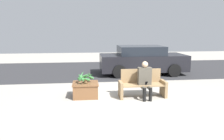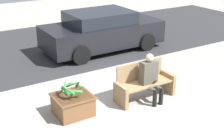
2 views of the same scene
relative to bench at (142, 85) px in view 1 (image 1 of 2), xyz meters
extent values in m
plane|color=#9E998E|center=(-0.18, -0.39, -0.40)|extent=(30.00, 30.00, 0.00)
cube|color=#2D2D30|center=(-0.18, 5.17, -0.40)|extent=(20.00, 6.00, 0.01)
cube|color=#8C704C|center=(-0.72, -0.06, -0.13)|extent=(0.09, 0.54, 0.53)
cube|color=#8C704C|center=(0.72, -0.06, -0.13)|extent=(0.09, 0.54, 0.53)
cube|color=#8C704C|center=(0.00, -0.06, 0.01)|extent=(1.35, 0.50, 0.04)
cube|color=#8C704C|center=(0.00, 0.19, 0.26)|extent=(1.35, 0.04, 0.46)
cube|color=#4C473D|center=(0.05, -0.10, 0.31)|extent=(0.42, 0.22, 0.56)
sphere|color=tan|center=(0.05, -0.12, 0.69)|extent=(0.20, 0.20, 0.20)
cylinder|color=#4C473D|center=(-0.05, -0.30, -0.02)|extent=(0.11, 0.40, 0.11)
cylinder|color=#4C473D|center=(0.14, -0.30, -0.02)|extent=(0.11, 0.40, 0.11)
cylinder|color=black|center=(-0.05, -0.50, -0.19)|extent=(0.10, 0.10, 0.43)
cylinder|color=black|center=(0.14, -0.50, -0.19)|extent=(0.10, 0.10, 0.43)
cube|color=black|center=(0.05, -0.33, 0.13)|extent=(0.07, 0.09, 0.12)
cube|color=brown|center=(-1.85, 0.18, -0.16)|extent=(0.78, 0.73, 0.47)
cube|color=brown|center=(-1.85, 0.18, 0.05)|extent=(0.83, 0.78, 0.04)
cylinder|color=brown|center=(-1.85, 0.18, 0.14)|extent=(0.13, 0.13, 0.14)
cone|color=#387F3D|center=(-1.71, 0.15, 0.34)|extent=(0.15, 0.34, 0.31)
cone|color=#387F3D|center=(-1.73, 0.31, 0.27)|extent=(0.34, 0.30, 0.20)
cone|color=#387F3D|center=(-1.85, 0.35, 0.28)|extent=(0.38, 0.10, 0.21)
cone|color=#387F3D|center=(-1.98, 0.27, 0.32)|extent=(0.27, 0.34, 0.28)
cone|color=#387F3D|center=(-2.02, 0.16, 0.28)|extent=(0.12, 0.39, 0.20)
cone|color=#387F3D|center=(-1.99, 0.08, 0.28)|extent=(0.27, 0.36, 0.22)
cone|color=#387F3D|center=(-1.89, 0.00, 0.26)|extent=(0.39, 0.16, 0.17)
cone|color=#387F3D|center=(-1.70, 0.09, 0.29)|extent=(0.26, 0.36, 0.22)
cube|color=black|center=(0.98, 3.76, 0.19)|extent=(4.20, 1.80, 0.77)
cube|color=black|center=(0.88, 3.76, 0.79)|extent=(2.19, 1.66, 0.43)
cylinder|color=black|center=(2.28, 2.86, -0.09)|extent=(0.61, 0.18, 0.61)
cylinder|color=black|center=(2.28, 4.66, -0.09)|extent=(0.61, 0.18, 0.61)
cylinder|color=black|center=(-0.32, 2.86, -0.09)|extent=(0.61, 0.18, 0.61)
cylinder|color=black|center=(-0.32, 4.66, -0.09)|extent=(0.61, 0.18, 0.61)
camera|label=1|loc=(-1.78, -6.80, 1.76)|focal=35.00mm
camera|label=2|loc=(-4.31, -5.54, 3.26)|focal=50.00mm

